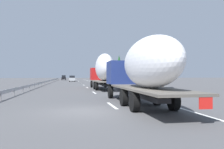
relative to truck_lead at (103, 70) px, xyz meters
The scene contains 21 objects.
ground_plane 21.78m from the truck_lead, ahead, with size 260.00×260.00×0.00m, color #4C4C4F.
lane_stripe_0 17.00m from the truck_lead, behind, with size 3.20×0.20×0.01m, color white.
lane_stripe_1 6.54m from the truck_lead, 162.44° to the left, with size 3.20×0.20×0.01m, color white.
lane_stripe_2 5.89m from the truck_lead, 20.07° to the left, with size 3.20×0.20×0.01m, color white.
lane_stripe_3 14.39m from the truck_lead, ahead, with size 3.20×0.20×0.01m, color white.
lane_stripe_4 24.20m from the truck_lead, ahead, with size 3.20×0.20×0.01m, color white.
lane_stripe_5 24.64m from the truck_lead, ahead, with size 3.20×0.20×0.01m, color white.
lane_stripe_6 44.01m from the truck_lead, ahead, with size 3.20×0.20×0.01m, color white.
lane_stripe_7 47.98m from the truck_lead, ahead, with size 3.20×0.20×0.01m, color white.
lane_stripe_8 68.50m from the truck_lead, ahead, with size 3.20×0.20×0.01m, color white.
lane_stripe_9 81.23m from the truck_lead, ahead, with size 3.20×0.20×0.01m, color white.
edge_line_right 26.52m from the truck_lead, ahead, with size 110.00×0.20×0.01m, color white.
truck_lead is the anchor object (origin of this frame).
truck_trailing 17.23m from the truck_lead, behind, with size 13.41×2.55×4.10m.
car_silver_hatch 41.80m from the truck_lead, ahead, with size 4.34×1.86×1.87m.
car_black_suv 65.02m from the truck_lead, ahead, with size 4.33×1.75×2.00m.
road_sign 18.45m from the truck_lead, ahead, with size 0.10×0.90×3.20m.
tree_0 9.08m from the truck_lead, 87.14° to the right, with size 2.67×2.67×7.51m.
tree_1 65.58m from the truck_lead, ahead, with size 3.69×3.69×7.26m.
tree_2 27.30m from the truck_lead, 16.82° to the right, with size 2.70×2.70×7.18m.
guardrail_median 26.22m from the truck_lead, 21.55° to the left, with size 94.00×0.10×0.76m.
Camera 1 is at (-12.15, 0.79, 1.91)m, focal length 36.41 mm.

